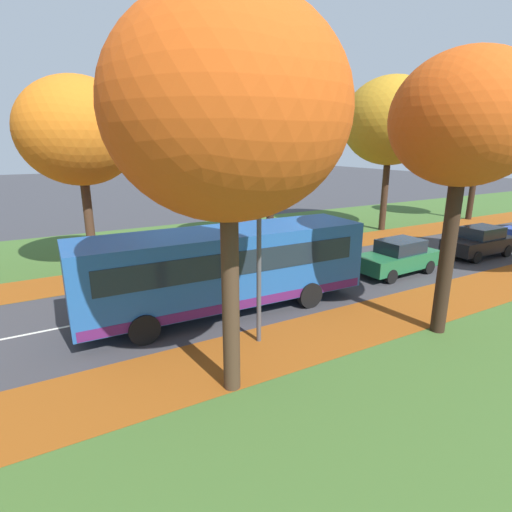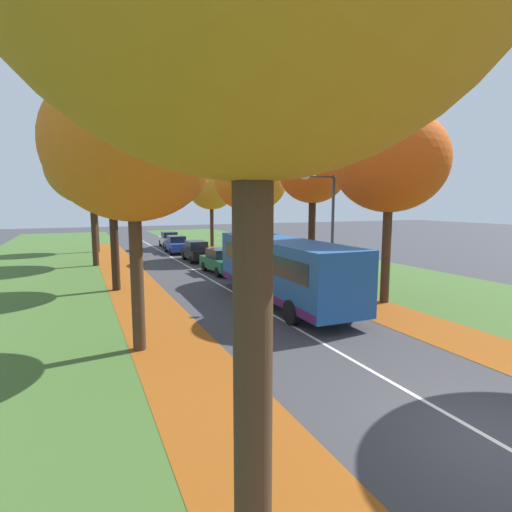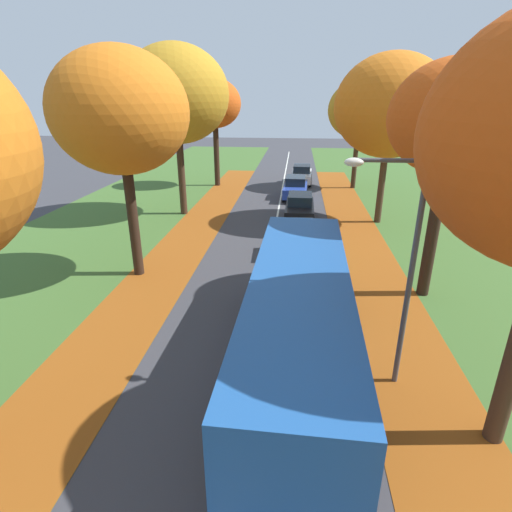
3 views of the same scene
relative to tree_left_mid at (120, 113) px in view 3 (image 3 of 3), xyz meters
name	(u,v)px [view 3 (image 3 of 3)]	position (x,y,z in m)	size (l,w,h in m)	color
grass_verge_left	(87,251)	(-3.64, 2.40, -6.64)	(12.00, 90.00, 0.01)	#3D6028
leaf_litter_left	(128,316)	(0.96, -3.60, -6.63)	(2.80, 60.00, 0.00)	#8C4714
grass_verge_right	(469,265)	(14.76, 2.40, -6.64)	(12.00, 90.00, 0.01)	#3D6028
leaf_litter_right	(396,330)	(10.16, -3.60, -6.63)	(2.80, 60.00, 0.00)	#8C4714
road_centre_line	(270,258)	(5.56, 2.40, -6.64)	(0.12, 80.00, 0.01)	silver
tree_left_mid	(120,113)	(0.00, 0.00, 0.00)	(5.19, 5.19, 9.01)	black
tree_left_far	(176,95)	(-0.62, 9.65, 0.66)	(6.34, 6.34, 10.18)	#382619
tree_left_distant	(215,104)	(-0.14, 18.84, 0.00)	(4.29, 4.29, 8.63)	black
tree_right_mid	(452,119)	(11.79, -0.74, -0.14)	(4.21, 4.21, 8.45)	black
tree_right_far	(391,107)	(11.77, 8.98, 0.06)	(6.24, 6.24, 9.52)	#422D1E
tree_right_distant	(360,110)	(11.49, 18.96, -0.43)	(4.99, 4.99, 8.48)	#382619
streetlamp_right	(400,253)	(9.23, -6.17, -2.90)	(1.89, 0.28, 6.00)	#47474C
bus	(299,319)	(6.89, -6.05, -4.94)	(2.85, 10.46, 2.98)	#1E5199
car_green_lead	(299,240)	(6.93, 2.77, -5.83)	(1.93, 4.27, 1.62)	#1E6038
car_black_following	(300,207)	(6.97, 8.95, -5.83)	(1.84, 4.23, 1.62)	black
car_blue_third_in_line	(295,187)	(6.66, 14.79, -5.83)	(1.91, 4.26, 1.62)	#233D9E
car_white_fourth_in_line	(302,175)	(7.15, 20.28, -5.83)	(1.90, 4.26, 1.62)	silver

